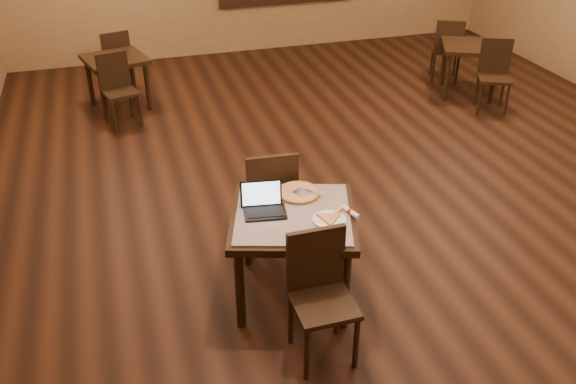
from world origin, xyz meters
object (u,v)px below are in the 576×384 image
object	(u,v)px
laptop	(263,204)
other_table_a_chair_near	(494,71)
chair_main_near	(320,288)
other_table_b_chair_near	(117,85)
chair_main_far	(270,196)
other_table_b	(116,66)
tiled_table	(293,224)
other_table_b_chair_far	(116,59)
other_table_a_chair_far	(447,47)
pizza_pan	(298,194)
other_table_a	(470,53)

from	to	relation	value
laptop	other_table_a_chair_near	bearing A→B (deg)	44.73
chair_main_near	other_table_b_chair_near	xyz separation A→B (m)	(-1.08, 4.40, -0.04)
chair_main_far	other_table_b	world-z (taller)	chair_main_far
tiled_table	laptop	world-z (taller)	laptop
other_table_b_chair_far	chair_main_far	bearing A→B (deg)	89.01
tiled_table	chair_main_near	bearing A→B (deg)	-72.46
other_table_a_chair_far	other_table_b_chair_near	distance (m)	4.63
chair_main_far	other_table_a_chair_near	bearing A→B (deg)	-144.35
laptop	chair_main_near	bearing A→B (deg)	-65.30
other_table_a_chair_near	pizza_pan	bearing A→B (deg)	-118.53
chair_main_near	other_table_a_chair_near	bearing A→B (deg)	43.56
other_table_a	other_table_b_chair_near	xyz separation A→B (m)	(-4.66, 0.40, -0.09)
chair_main_near	other_table_b	xyz separation A→B (m)	(-1.06, 4.92, 0.03)
tiled_table	other_table_b_chair_near	bearing A→B (deg)	123.46
laptop	other_table_b_chair_near	xyz separation A→B (m)	(-0.88, 3.68, -0.32)
pizza_pan	chair_main_far	bearing A→B (deg)	108.66
other_table_b	other_table_b_chair_far	world-z (taller)	other_table_b_chair_far
laptop	other_table_b	distance (m)	4.29
other_table_a	other_table_a_chair_far	xyz separation A→B (m)	(-0.03, 0.54, -0.07)
pizza_pan	other_table_b_chair_near	world-z (taller)	other_table_b_chair_near
chair_main_far	other_table_a	size ratio (longest dim) A/B	0.99
chair_main_near	other_table_b	size ratio (longest dim) A/B	1.06
laptop	other_table_a_chair_far	bearing A→B (deg)	54.58
laptop	pizza_pan	size ratio (longest dim) A/B	1.02
pizza_pan	chair_main_near	bearing A→B (deg)	-97.98
chair_main_near	chair_main_far	world-z (taller)	chair_main_far
other_table_a	other_table_b_chair_far	xyz separation A→B (m)	(-4.63, 1.44, -0.09)
chair_main_far	other_table_a_chair_near	xyz separation A→B (m)	(3.63, 2.22, -0.04)
tiled_table	other_table_a_chair_far	world-z (taller)	other_table_a_chair_far
chair_main_near	laptop	xyz separation A→B (m)	(-0.20, 0.72, 0.28)
other_table_b	other_table_a	bearing A→B (deg)	-25.99
tiled_table	chair_main_far	size ratio (longest dim) A/B	1.17
other_table_b	other_table_b_chair_near	distance (m)	0.52
chair_main_near	other_table_a	distance (m)	5.37
other_table_b	chair_main_far	bearing A→B (deg)	-88.85
chair_main_near	laptop	bearing A→B (deg)	105.50
pizza_pan	other_table_a_chair_far	size ratio (longest dim) A/B	0.37
tiled_table	pizza_pan	bearing A→B (deg)	80.98
chair_main_far	laptop	bearing A→B (deg)	73.49
pizza_pan	other_table_b_chair_near	size ratio (longest dim) A/B	0.38
other_table_b	other_table_b_chair_near	world-z (taller)	other_table_b_chair_near
chair_main_far	laptop	distance (m)	0.61
pizza_pan	other_table_a	xyz separation A→B (m)	(3.47, 3.14, -0.18)
tiled_table	laptop	bearing A→B (deg)	171.11
chair_main_near	pizza_pan	distance (m)	0.90
laptop	other_table_b_chair_near	bearing A→B (deg)	112.51
pizza_pan	other_table_b	distance (m)	4.23
laptop	other_table_b	size ratio (longest dim) A/B	0.38
tiled_table	chair_main_far	world-z (taller)	chair_main_far
other_table_b_chair_near	other_table_a	bearing A→B (deg)	-19.70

